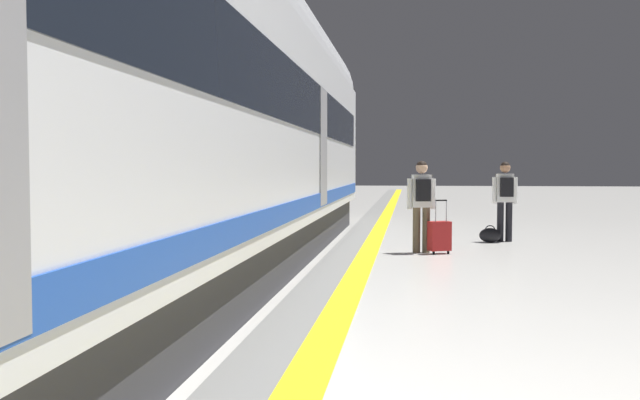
# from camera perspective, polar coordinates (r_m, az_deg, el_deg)

# --- Properties ---
(safety_line_strip) EXTENTS (0.36, 80.00, 0.01)m
(safety_line_strip) POSITION_cam_1_polar(r_m,az_deg,el_deg) (8.86, 2.33, -7.41)
(safety_line_strip) COLOR yellow
(safety_line_strip) RESTS_ON ground
(tactile_edge_band) EXTENTS (0.70, 80.00, 0.01)m
(tactile_edge_band) POSITION_cam_1_polar(r_m,az_deg,el_deg) (8.90, -0.08, -7.37)
(tactile_edge_band) COLOR slate
(tactile_edge_band) RESTS_ON ground
(high_speed_train) EXTENTS (2.94, 29.10, 4.97)m
(high_speed_train) POSITION_cam_1_polar(r_m,az_deg,el_deg) (7.30, -16.86, 10.01)
(high_speed_train) COLOR #38383D
(high_speed_train) RESTS_ON ground
(passenger_mid) EXTENTS (0.51, 0.36, 1.67)m
(passenger_mid) POSITION_cam_1_polar(r_m,az_deg,el_deg) (12.86, 8.23, 0.14)
(passenger_mid) COLOR brown
(passenger_mid) RESTS_ON ground
(suitcase_mid) EXTENTS (0.44, 0.36, 0.98)m
(suitcase_mid) POSITION_cam_1_polar(r_m,az_deg,el_deg) (12.80, 9.63, -2.88)
(suitcase_mid) COLOR #A51E1E
(suitcase_mid) RESTS_ON ground
(passenger_far) EXTENTS (0.52, 0.34, 1.67)m
(passenger_far) POSITION_cam_1_polar(r_m,az_deg,el_deg) (15.13, 14.75, 0.45)
(passenger_far) COLOR black
(passenger_far) RESTS_ON ground
(duffel_bag_far) EXTENTS (0.44, 0.26, 0.36)m
(duffel_bag_far) POSITION_cam_1_polar(r_m,az_deg,el_deg) (14.93, 13.60, -2.78)
(duffel_bag_far) COLOR black
(duffel_bag_far) RESTS_ON ground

